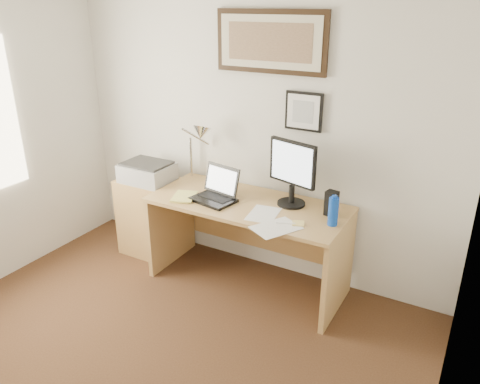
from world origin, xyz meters
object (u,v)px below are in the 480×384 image
Objects in this scene: side_cabinet at (150,216)px; desk at (252,225)px; laptop at (216,192)px; lcd_monitor at (292,170)px; printer at (147,172)px; book at (174,196)px; water_bottle at (333,212)px.

desk is at bearing 1.89° from side_cabinet.
laptop is 0.64m from lcd_monitor.
book is at bearing -26.02° from printer.
laptop reaches higher than side_cabinet.
lcd_monitor reaches higher than water_bottle.
lcd_monitor reaches higher than book.
lcd_monitor is at bearing 7.50° from desk.
side_cabinet is at bearing -178.11° from desk.
book reaches higher than desk.
side_cabinet is at bearing 153.03° from book.
lcd_monitor reaches higher than desk.
lcd_monitor is (0.32, 0.04, 0.53)m from desk.
water_bottle is 1.75m from printer.
side_cabinet is 1.66× the size of printer.
water_bottle is 0.13× the size of desk.
book is (-1.30, -0.15, -0.09)m from water_bottle.
desk is at bearing -172.50° from lcd_monitor.
lcd_monitor is (-0.40, 0.18, 0.19)m from water_bottle.
side_cabinet is 3.51× the size of water_bottle.
printer is at bearing 173.90° from laptop.
lcd_monitor reaches higher than laptop.
book reaches higher than side_cabinet.
laptop reaches higher than water_bottle.
desk is at bearing 3.46° from printer.
lcd_monitor is at bearing 156.15° from water_bottle.
desk is 0.41m from laptop.
laptop is 0.86× the size of printer.
lcd_monitor is 1.18× the size of printer.
book is (0.49, -0.25, 0.39)m from side_cabinet.
book is 0.51m from printer.
lcd_monitor is at bearing 19.93° from book.
printer is (-1.03, -0.06, 0.30)m from desk.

